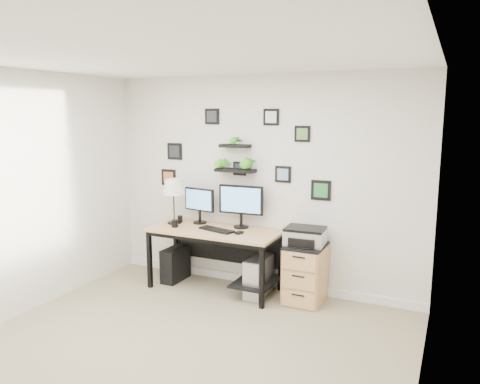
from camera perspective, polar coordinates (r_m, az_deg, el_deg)
The scene contains 14 objects.
room at distance 6.01m, azimuth 2.40°, elevation -10.78°, with size 4.00×4.00×4.00m.
desk at distance 5.73m, azimuth -2.65°, elevation -5.76°, with size 1.60×0.70×0.75m.
monitor_left at distance 5.96m, azimuth -4.98°, elevation -1.34°, with size 0.44×0.20×0.45m.
monitor_right at distance 5.70m, azimuth 0.12°, elevation -1.32°, with size 0.57×0.19×0.53m.
keyboard at distance 5.63m, azimuth -2.88°, elevation -4.62°, with size 0.46×0.15×0.02m, color black.
mouse at distance 5.48m, azimuth -0.10°, elevation -4.98°, with size 0.06×0.10×0.03m, color black.
table_lamp at distance 5.96m, azimuth -8.11°, elevation 0.51°, with size 0.28×0.28×0.57m.
mug at distance 5.85m, azimuth -7.95°, elevation -3.82°, with size 0.08×0.08×0.09m, color black.
pen_cup at distance 6.10m, azimuth -7.32°, elevation -3.27°, with size 0.07×0.07×0.09m, color black.
pc_tower_black at distance 6.17m, azimuth -7.89°, elevation -8.69°, with size 0.19×0.43×0.43m, color black.
pc_tower_grey at distance 5.61m, azimuth 2.26°, elevation -10.30°, with size 0.21×0.48×0.47m.
file_cabinet at distance 5.47m, azimuth 7.96°, elevation -9.79°, with size 0.43×0.53×0.67m.
printer at distance 5.36m, azimuth 7.94°, elevation -5.35°, with size 0.45×0.38×0.20m.
wall_decor at distance 5.72m, azimuth -0.28°, elevation 4.51°, with size 2.31×0.18×1.05m.
Camera 1 is at (2.16, -3.22, 2.15)m, focal length 35.00 mm.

